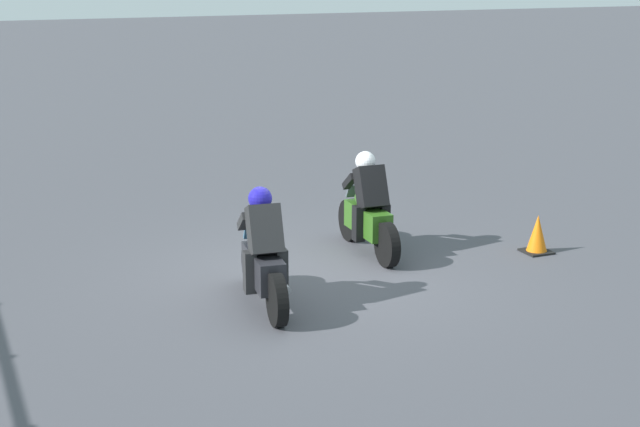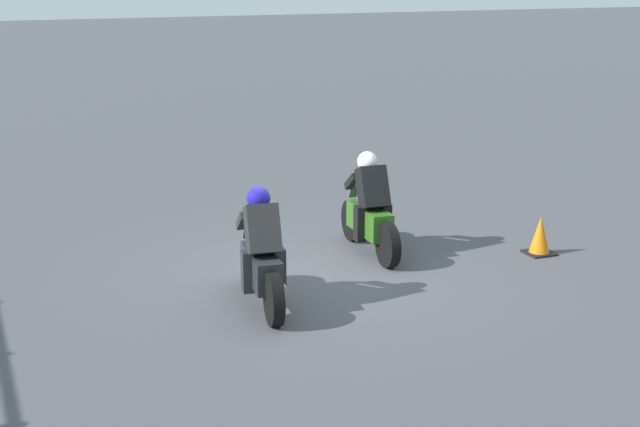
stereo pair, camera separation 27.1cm
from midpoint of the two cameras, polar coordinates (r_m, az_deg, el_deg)
name	(u,v)px [view 1 (the left image)]	position (r m, az deg, el deg)	size (l,w,h in m)	color
ground_plane	(314,277)	(13.13, -0.95, -3.81)	(120.00, 120.00, 0.00)	#484850
rider_lane_a	(368,212)	(14.05, 2.34, 0.08)	(2.04, 0.55, 1.51)	black
rider_lane_b	(263,258)	(11.91, -4.04, -2.68)	(2.04, 0.57, 1.51)	black
traffic_cone	(537,235)	(14.47, 12.30, -1.27)	(0.40, 0.40, 0.58)	black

